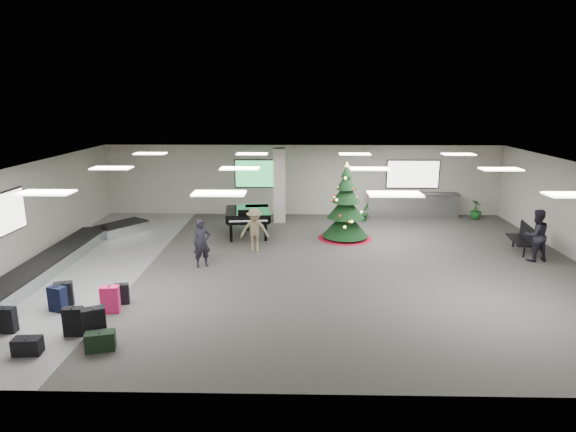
{
  "coord_description": "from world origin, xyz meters",
  "views": [
    {
      "loc": [
        -0.19,
        -14.74,
        5.25
      ],
      "look_at": [
        -0.53,
        1.0,
        1.38
      ],
      "focal_mm": 30.0,
      "sensor_mm": 36.0,
      "label": 1
    }
  ],
  "objects_px": {
    "traveler_a": "(202,243)",
    "pink_suitcase": "(110,299)",
    "christmas_tree": "(346,213)",
    "bench": "(523,237)",
    "baggage_carousel": "(62,258)",
    "grand_piano": "(248,215)",
    "traveler_b": "(255,230)",
    "traveler_bench": "(536,235)",
    "potted_plant_left": "(364,212)",
    "potted_plant_right": "(476,210)",
    "service_counter": "(413,205)"
  },
  "relations": [
    {
      "from": "traveler_a",
      "to": "pink_suitcase",
      "type": "bearing_deg",
      "value": -141.95
    },
    {
      "from": "christmas_tree",
      "to": "bench",
      "type": "bearing_deg",
      "value": -14.5
    },
    {
      "from": "pink_suitcase",
      "to": "bench",
      "type": "xyz_separation_m",
      "value": [
        12.54,
        5.17,
        0.21
      ]
    },
    {
      "from": "baggage_carousel",
      "to": "christmas_tree",
      "type": "distance_m",
      "value": 10.01
    },
    {
      "from": "pink_suitcase",
      "to": "traveler_a",
      "type": "distance_m",
      "value": 3.85
    },
    {
      "from": "grand_piano",
      "to": "traveler_a",
      "type": "distance_m",
      "value": 3.66
    },
    {
      "from": "traveler_b",
      "to": "traveler_bench",
      "type": "bearing_deg",
      "value": -5.98
    },
    {
      "from": "bench",
      "to": "potted_plant_left",
      "type": "bearing_deg",
      "value": 147.22
    },
    {
      "from": "traveler_b",
      "to": "potted_plant_right",
      "type": "relative_size",
      "value": 1.77
    },
    {
      "from": "christmas_tree",
      "to": "potted_plant_left",
      "type": "distance_m",
      "value": 3.02
    },
    {
      "from": "potted_plant_left",
      "to": "service_counter",
      "type": "bearing_deg",
      "value": 19.77
    },
    {
      "from": "grand_piano",
      "to": "bench",
      "type": "relative_size",
      "value": 1.44
    },
    {
      "from": "christmas_tree",
      "to": "traveler_bench",
      "type": "xyz_separation_m",
      "value": [
        6.01,
        -2.48,
        -0.14
      ]
    },
    {
      "from": "pink_suitcase",
      "to": "christmas_tree",
      "type": "distance_m",
      "value": 9.39
    },
    {
      "from": "potted_plant_left",
      "to": "grand_piano",
      "type": "bearing_deg",
      "value": -152.41
    },
    {
      "from": "potted_plant_left",
      "to": "traveler_b",
      "type": "bearing_deg",
      "value": -134.97
    },
    {
      "from": "traveler_b",
      "to": "potted_plant_right",
      "type": "bearing_deg",
      "value": 26.03
    },
    {
      "from": "service_counter",
      "to": "traveler_a",
      "type": "bearing_deg",
      "value": -140.31
    },
    {
      "from": "service_counter",
      "to": "potted_plant_right",
      "type": "height_order",
      "value": "service_counter"
    },
    {
      "from": "grand_piano",
      "to": "traveler_bench",
      "type": "relative_size",
      "value": 1.33
    },
    {
      "from": "bench",
      "to": "traveler_b",
      "type": "height_order",
      "value": "traveler_b"
    },
    {
      "from": "grand_piano",
      "to": "traveler_a",
      "type": "xyz_separation_m",
      "value": [
        -1.11,
        -3.49,
        -0.1
      ]
    },
    {
      "from": "christmas_tree",
      "to": "traveler_b",
      "type": "height_order",
      "value": "christmas_tree"
    },
    {
      "from": "baggage_carousel",
      "to": "potted_plant_right",
      "type": "distance_m",
      "value": 16.79
    },
    {
      "from": "pink_suitcase",
      "to": "traveler_b",
      "type": "bearing_deg",
      "value": 50.79
    },
    {
      "from": "traveler_a",
      "to": "bench",
      "type": "bearing_deg",
      "value": -17.45
    },
    {
      "from": "baggage_carousel",
      "to": "potted_plant_left",
      "type": "distance_m",
      "value": 12.1
    },
    {
      "from": "traveler_b",
      "to": "traveler_bench",
      "type": "distance_m",
      "value": 9.37
    },
    {
      "from": "potted_plant_right",
      "to": "traveler_b",
      "type": "bearing_deg",
      "value": -152.86
    },
    {
      "from": "pink_suitcase",
      "to": "potted_plant_right",
      "type": "relative_size",
      "value": 0.81
    },
    {
      "from": "potted_plant_left",
      "to": "traveler_bench",
      "type": "bearing_deg",
      "value": -46.78
    },
    {
      "from": "pink_suitcase",
      "to": "potted_plant_left",
      "type": "xyz_separation_m",
      "value": [
        7.61,
        9.47,
        0.04
      ]
    },
    {
      "from": "baggage_carousel",
      "to": "christmas_tree",
      "type": "xyz_separation_m",
      "value": [
        9.46,
        3.17,
        0.8
      ]
    },
    {
      "from": "baggage_carousel",
      "to": "potted_plant_left",
      "type": "bearing_deg",
      "value": 29.25
    },
    {
      "from": "grand_piano",
      "to": "traveler_a",
      "type": "height_order",
      "value": "traveler_a"
    },
    {
      "from": "grand_piano",
      "to": "christmas_tree",
      "type": "bearing_deg",
      "value": -10.09
    },
    {
      "from": "service_counter",
      "to": "grand_piano",
      "type": "bearing_deg",
      "value": -154.81
    },
    {
      "from": "pink_suitcase",
      "to": "bench",
      "type": "bearing_deg",
      "value": 15.48
    },
    {
      "from": "baggage_carousel",
      "to": "service_counter",
      "type": "xyz_separation_m",
      "value": [
        12.84,
        6.73,
        0.33
      ]
    },
    {
      "from": "grand_piano",
      "to": "potted_plant_right",
      "type": "height_order",
      "value": "grand_piano"
    },
    {
      "from": "baggage_carousel",
      "to": "traveler_a",
      "type": "relative_size",
      "value": 6.26
    },
    {
      "from": "baggage_carousel",
      "to": "service_counter",
      "type": "height_order",
      "value": "service_counter"
    },
    {
      "from": "bench",
      "to": "potted_plant_right",
      "type": "xyz_separation_m",
      "value": [
        0.07,
        4.7,
        -0.12
      ]
    },
    {
      "from": "baggage_carousel",
      "to": "bench",
      "type": "distance_m",
      "value": 15.58
    },
    {
      "from": "service_counter",
      "to": "christmas_tree",
      "type": "distance_m",
      "value": 4.93
    },
    {
      "from": "potted_plant_right",
      "to": "pink_suitcase",
      "type": "bearing_deg",
      "value": -141.94
    },
    {
      "from": "bench",
      "to": "traveler_bench",
      "type": "height_order",
      "value": "traveler_bench"
    },
    {
      "from": "christmas_tree",
      "to": "traveler_b",
      "type": "bearing_deg",
      "value": -153.07
    },
    {
      "from": "traveler_bench",
      "to": "potted_plant_right",
      "type": "distance_m",
      "value": 5.64
    },
    {
      "from": "traveler_a",
      "to": "service_counter",
      "type": "bearing_deg",
      "value": 13.26
    }
  ]
}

